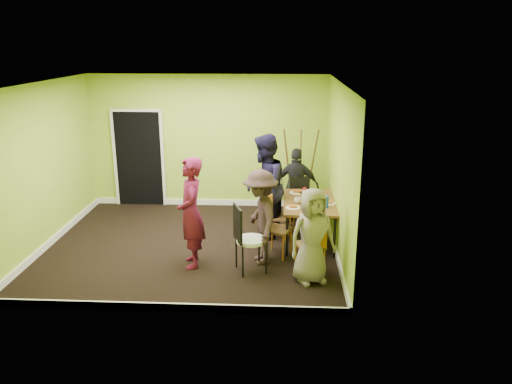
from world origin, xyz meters
TOP-DOWN VIEW (x-y plane):
  - ground at (0.00, 0.00)m, footprint 5.00×5.00m
  - room_walls at (-0.02, 0.04)m, footprint 5.04×4.54m
  - dining_table at (2.05, 0.30)m, footprint 0.90×1.50m
  - chair_left_far at (1.46, 0.43)m, footprint 0.41×0.41m
  - chair_left_near at (1.42, -0.31)m, footprint 0.54×0.54m
  - chair_back_end at (1.90, 1.14)m, footprint 0.45×0.51m
  - chair_front_end at (2.03, -1.03)m, footprint 0.50×0.50m
  - chair_bentwood at (1.03, -0.98)m, footprint 0.54×0.53m
  - easel at (1.93, 1.77)m, footprint 0.72×0.68m
  - plate_near_left at (1.84, 0.78)m, footprint 0.27×0.27m
  - plate_near_right at (1.76, -0.09)m, footprint 0.24×0.24m
  - plate_far_back at (1.97, 0.80)m, footprint 0.24×0.24m
  - plate_far_front at (2.06, -0.28)m, footprint 0.23×0.23m
  - plate_wall_back at (2.27, 0.44)m, footprint 0.26×0.26m
  - plate_wall_front at (2.38, 0.17)m, footprint 0.24×0.24m
  - thermos at (1.96, 0.33)m, footprint 0.07×0.07m
  - blue_bottle at (2.32, -0.05)m, footprint 0.07×0.07m
  - orange_bottle at (2.01, 0.42)m, footprint 0.04×0.04m
  - glass_mid at (1.95, 0.44)m, footprint 0.07×0.07m
  - glass_back at (2.09, 0.68)m, footprint 0.06×0.06m
  - glass_front at (2.14, -0.13)m, footprint 0.06×0.06m
  - cup_a at (1.84, 0.18)m, footprint 0.12×0.12m
  - cup_b at (2.27, 0.30)m, footprint 0.10×0.10m
  - person_standing at (0.15, -0.79)m, footprint 0.55×0.72m
  - person_left_far at (1.25, 0.45)m, footprint 0.87×1.04m
  - person_left_near at (1.23, -0.62)m, footprint 0.80×1.11m
  - person_back_end at (1.86, 1.31)m, footprint 0.91×0.48m
  - person_front_end at (2.01, -1.26)m, footprint 0.83×0.70m

SIDE VIEW (x-z plane):
  - ground at x=0.00m, z-range 0.00..0.00m
  - chair_left_far at x=1.46m, z-range 0.05..0.90m
  - chair_front_end at x=2.03m, z-range 0.06..1.01m
  - chair_left_near at x=1.42m, z-range 0.06..1.05m
  - chair_bentwood at x=1.03m, z-range 0.06..1.13m
  - chair_back_end at x=1.90m, z-range 0.20..1.14m
  - dining_table at x=2.05m, z-range 0.32..1.07m
  - person_front_end at x=2.01m, z-range 0.00..1.45m
  - person_back_end at x=1.86m, z-range 0.00..1.48m
  - plate_near_left at x=1.84m, z-range 0.75..0.76m
  - plate_near_right at x=1.76m, z-range 0.75..0.76m
  - plate_far_back at x=1.97m, z-range 0.75..0.76m
  - plate_far_front at x=2.06m, z-range 0.75..0.76m
  - plate_wall_back at x=2.27m, z-range 0.75..0.76m
  - plate_wall_front at x=2.38m, z-range 0.75..0.76m
  - person_left_near at x=1.23m, z-range 0.00..1.54m
  - glass_mid at x=1.95m, z-range 0.75..0.84m
  - orange_bottle at x=2.01m, z-range 0.75..0.84m
  - glass_front at x=2.14m, z-range 0.75..0.84m
  - cup_b at x=2.27m, z-range 0.75..0.84m
  - cup_a at x=1.84m, z-range 0.75..0.85m
  - glass_back at x=2.09m, z-range 0.75..0.85m
  - thermos at x=1.96m, z-range 0.75..0.95m
  - blue_bottle at x=2.32m, z-range 0.75..0.96m
  - person_standing at x=0.15m, z-range 0.00..1.77m
  - easel at x=1.93m, z-range -0.01..1.78m
  - person_left_far at x=1.25m, z-range 0.00..1.90m
  - room_walls at x=-0.02m, z-range -0.42..2.40m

